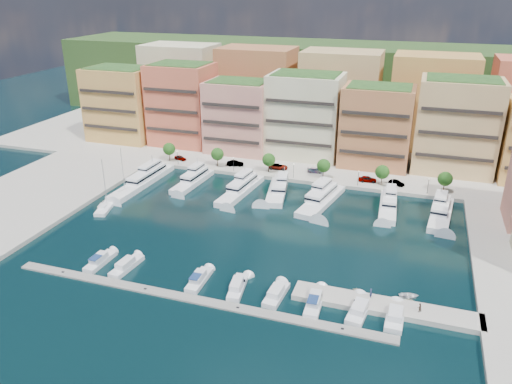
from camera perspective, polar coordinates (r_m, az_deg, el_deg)
ground at (r=114.03m, az=0.34°, el=-4.21°), size 400.00×400.00×0.00m
north_quay at (r=169.77m, az=6.88°, el=4.88°), size 220.00×64.00×2.00m
west_quay at (r=138.81m, az=-25.93°, el=-1.54°), size 34.00×76.00×2.00m
hillside at (r=215.29m, az=9.59°, el=8.57°), size 240.00×40.00×58.00m
south_pontoon at (r=91.14m, az=-7.52°, el=-12.07°), size 72.00×2.20×0.35m
finger_pier at (r=90.83m, az=14.50°, el=-12.82°), size 32.00×5.00×2.00m
apartment_0 at (r=180.18m, az=-15.06°, el=9.71°), size 22.00×16.50×24.80m
apartment_1 at (r=170.81m, az=-8.42°, el=9.89°), size 20.00×16.50×26.80m
apartment_2 at (r=161.27m, az=-1.92°, el=8.62°), size 20.00×15.50×22.80m
apartment_3 at (r=156.96m, az=5.63°, el=8.69°), size 22.00×16.50×25.80m
apartment_4 at (r=152.10m, az=13.59°, el=7.32°), size 20.00×15.50×23.80m
apartment_5 at (r=153.59m, az=21.94°, el=7.03°), size 22.00×16.50×26.80m
backblock_0 at (r=194.56m, az=-8.49°, el=11.97°), size 26.00×18.00×30.00m
backblock_1 at (r=183.21m, az=0.11°, el=11.54°), size 26.00×18.00×30.00m
backblock_2 at (r=176.29m, az=9.58°, el=10.78°), size 26.00×18.00×30.00m
backblock_3 at (r=174.33m, az=19.47°, el=9.68°), size 26.00×18.00×30.00m
tree_0 at (r=155.70m, az=-9.90°, el=4.87°), size 3.80×3.80×5.65m
tree_1 at (r=149.04m, az=-4.44°, el=4.33°), size 3.80×3.80×5.65m
tree_2 at (r=143.85m, az=1.47°, el=3.71°), size 3.80×3.80×5.65m
tree_3 at (r=140.31m, az=7.73°, el=3.00°), size 3.80×3.80×5.65m
tree_4 at (r=138.53m, az=14.23°, el=2.22°), size 3.80×3.80×5.65m
tree_5 at (r=138.59m, az=20.81°, el=1.41°), size 3.80×3.80×5.65m
lamppost_0 at (r=152.26m, az=-8.95°, el=4.16°), size 0.30×0.30×4.20m
lamppost_1 at (r=145.18m, az=-2.59°, el=3.49°), size 0.30×0.30×4.20m
lamppost_2 at (r=140.07m, az=4.32°, el=2.71°), size 0.30×0.30×4.20m
lamppost_3 at (r=137.15m, az=11.62°, el=1.85°), size 0.30×0.30×4.20m
lamppost_4 at (r=136.57m, az=19.10°, el=0.93°), size 0.30×0.30×4.20m
yacht_0 at (r=142.46m, az=-12.63°, el=1.43°), size 5.58×27.63×7.30m
yacht_1 at (r=139.97m, az=-7.16°, el=1.38°), size 5.46×18.57×7.30m
yacht_2 at (r=133.16m, az=-1.67°, el=0.47°), size 6.52×22.19×7.30m
yacht_3 at (r=132.18m, az=2.50°, el=0.28°), size 7.49×18.05×7.30m
yacht_4 at (r=127.87m, az=7.53°, el=-0.77°), size 9.06×22.39×7.30m
yacht_5 at (r=127.75m, az=14.89°, el=-1.34°), size 4.94×18.44×7.30m
yacht_6 at (r=127.38m, az=20.39°, el=-2.12°), size 6.29×19.87×7.30m
cruiser_1 at (r=105.02m, az=-17.39°, el=-7.56°), size 2.59×8.24×2.66m
cruiser_2 at (r=101.92m, az=-14.59°, el=-8.21°), size 3.19×8.68×2.55m
cruiser_4 at (r=95.12m, az=-6.54°, el=-9.96°), size 2.63×8.22×2.66m
cruiser_5 at (r=92.57m, az=-2.13°, el=-10.84°), size 3.46×8.54×2.55m
cruiser_6 at (r=90.67m, az=2.32°, el=-11.65°), size 3.15×7.95×2.55m
cruiser_7 at (r=89.32m, az=6.73°, el=-12.38°), size 2.83×9.22×2.66m
cruiser_8 at (r=88.55m, az=11.70°, el=-13.12°), size 3.82×8.60×2.55m
cruiser_9 at (r=88.39m, az=15.59°, el=-13.63°), size 3.01×7.81×2.55m
sailboat_1 at (r=129.24m, az=-16.79°, el=-1.71°), size 5.30×10.21×13.20m
sailboat_2 at (r=136.55m, az=-14.78°, el=-0.14°), size 4.84×8.40×13.20m
tender_2 at (r=94.68m, az=17.10°, el=-11.26°), size 4.14×3.51×0.73m
tender_3 at (r=93.40m, az=17.10°, el=-11.72°), size 1.75×1.53×0.88m
tender_1 at (r=93.87m, az=11.47°, el=-10.91°), size 1.83×1.65×0.84m
car_0 at (r=156.59m, az=-8.64°, el=3.88°), size 4.42×2.88×1.40m
car_1 at (r=149.76m, az=-2.40°, el=3.29°), size 5.26×2.96×1.64m
car_2 at (r=147.26m, az=2.57°, el=2.93°), size 5.77×2.95×1.56m
car_3 at (r=145.33m, az=6.79°, el=2.46°), size 4.76×2.38×1.33m
car_4 at (r=140.90m, az=12.63°, el=1.46°), size 5.10×2.61×1.66m
car_5 at (r=140.48m, az=15.76°, el=1.02°), size 4.47×3.13×1.40m
person_0 at (r=90.84m, az=12.99°, el=-11.19°), size 0.71×0.79×1.80m
person_1 at (r=89.60m, az=18.18°, el=-12.42°), size 1.01×0.99×1.64m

